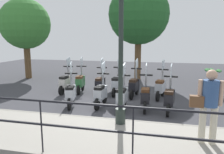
{
  "coord_description": "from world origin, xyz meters",
  "views": [
    {
      "loc": [
        -7.77,
        -1.33,
        2.37
      ],
      "look_at": [
        0.2,
        0.5,
        0.9
      ],
      "focal_mm": 35.0,
      "sensor_mm": 36.0,
      "label": 1
    }
  ],
  "objects_px": {
    "tree_distant": "(139,14)",
    "scooter_far_0": "(161,87)",
    "lamp_post_near": "(121,47)",
    "scooter_far_5": "(66,82)",
    "scooter_far_2": "(117,84)",
    "scooter_far_4": "(80,82)",
    "scooter_far_1": "(134,85)",
    "scooter_far_3": "(100,84)",
    "scooter_near_4": "(71,93)",
    "potted_palm": "(212,83)",
    "scooter_near_2": "(122,96)",
    "pedestrian_with_bag": "(209,101)",
    "scooter_near_3": "(101,93)",
    "tree_large": "(25,24)",
    "scooter_near_0": "(169,98)",
    "scooter_near_1": "(145,96)"
  },
  "relations": [
    {
      "from": "scooter_near_3",
      "to": "scooter_far_5",
      "type": "relative_size",
      "value": 1.0
    },
    {
      "from": "scooter_far_4",
      "to": "lamp_post_near",
      "type": "bearing_deg",
      "value": -152.62
    },
    {
      "from": "scooter_near_2",
      "to": "scooter_far_2",
      "type": "distance_m",
      "value": 1.97
    },
    {
      "from": "scooter_near_2",
      "to": "scooter_far_1",
      "type": "relative_size",
      "value": 1.0
    },
    {
      "from": "lamp_post_near",
      "to": "scooter_near_4",
      "type": "relative_size",
      "value": 2.91
    },
    {
      "from": "scooter_near_4",
      "to": "scooter_far_2",
      "type": "distance_m",
      "value": 2.27
    },
    {
      "from": "scooter_near_3",
      "to": "scooter_far_3",
      "type": "xyz_separation_m",
      "value": [
        1.51,
        0.45,
        0.0
      ]
    },
    {
      "from": "scooter_near_4",
      "to": "scooter_far_1",
      "type": "height_order",
      "value": "same"
    },
    {
      "from": "tree_large",
      "to": "scooter_near_3",
      "type": "distance_m",
      "value": 7.66
    },
    {
      "from": "potted_palm",
      "to": "scooter_near_4",
      "type": "height_order",
      "value": "scooter_near_4"
    },
    {
      "from": "lamp_post_near",
      "to": "scooter_near_1",
      "type": "relative_size",
      "value": 2.91
    },
    {
      "from": "scooter_near_0",
      "to": "scooter_far_4",
      "type": "relative_size",
      "value": 1.0
    },
    {
      "from": "potted_palm",
      "to": "scooter_near_1",
      "type": "relative_size",
      "value": 0.69
    },
    {
      "from": "lamp_post_near",
      "to": "scooter_far_0",
      "type": "bearing_deg",
      "value": -17.36
    },
    {
      "from": "scooter_far_5",
      "to": "scooter_near_3",
      "type": "bearing_deg",
      "value": -124.24
    },
    {
      "from": "scooter_far_0",
      "to": "scooter_far_5",
      "type": "distance_m",
      "value": 4.03
    },
    {
      "from": "pedestrian_with_bag",
      "to": "scooter_near_2",
      "type": "height_order",
      "value": "pedestrian_with_bag"
    },
    {
      "from": "scooter_near_3",
      "to": "scooter_far_2",
      "type": "xyz_separation_m",
      "value": [
        1.69,
        -0.22,
        0.0
      ]
    },
    {
      "from": "scooter_far_5",
      "to": "tree_distant",
      "type": "bearing_deg",
      "value": -31.94
    },
    {
      "from": "scooter_near_2",
      "to": "scooter_near_3",
      "type": "relative_size",
      "value": 1.0
    },
    {
      "from": "scooter_near_4",
      "to": "potted_palm",
      "type": "bearing_deg",
      "value": -74.49
    },
    {
      "from": "tree_distant",
      "to": "potted_palm",
      "type": "height_order",
      "value": "tree_distant"
    },
    {
      "from": "scooter_far_3",
      "to": "tree_distant",
      "type": "bearing_deg",
      "value": -17.4
    },
    {
      "from": "scooter_far_0",
      "to": "scooter_near_3",
      "type": "bearing_deg",
      "value": 139.32
    },
    {
      "from": "potted_palm",
      "to": "scooter_near_2",
      "type": "relative_size",
      "value": 0.69
    },
    {
      "from": "potted_palm",
      "to": "scooter_near_2",
      "type": "xyz_separation_m",
      "value": [
        -3.13,
        3.38,
        0.04
      ]
    },
    {
      "from": "tree_distant",
      "to": "scooter_near_2",
      "type": "height_order",
      "value": "tree_distant"
    },
    {
      "from": "scooter_near_4",
      "to": "scooter_far_4",
      "type": "relative_size",
      "value": 1.0
    },
    {
      "from": "lamp_post_near",
      "to": "scooter_far_5",
      "type": "distance_m",
      "value": 4.72
    },
    {
      "from": "lamp_post_near",
      "to": "potted_palm",
      "type": "bearing_deg",
      "value": -34.34
    },
    {
      "from": "scooter_near_2",
      "to": "scooter_far_1",
      "type": "bearing_deg",
      "value": -5.81
    },
    {
      "from": "potted_palm",
      "to": "tree_distant",
      "type": "bearing_deg",
      "value": 54.93
    },
    {
      "from": "scooter_near_2",
      "to": "scooter_far_1",
      "type": "xyz_separation_m",
      "value": [
        1.7,
        -0.19,
        0.0
      ]
    },
    {
      "from": "pedestrian_with_bag",
      "to": "scooter_near_2",
      "type": "relative_size",
      "value": 1.03
    },
    {
      "from": "pedestrian_with_bag",
      "to": "scooter_near_4",
      "type": "xyz_separation_m",
      "value": [
        2.16,
        4.03,
        -0.6
      ]
    },
    {
      "from": "tree_large",
      "to": "tree_distant",
      "type": "bearing_deg",
      "value": -80.76
    },
    {
      "from": "scooter_near_3",
      "to": "scooter_far_1",
      "type": "bearing_deg",
      "value": -30.49
    },
    {
      "from": "scooter_near_4",
      "to": "scooter_far_0",
      "type": "bearing_deg",
      "value": -76.31
    },
    {
      "from": "lamp_post_near",
      "to": "scooter_far_5",
      "type": "bearing_deg",
      "value": 43.32
    },
    {
      "from": "scooter_far_1",
      "to": "scooter_far_3",
      "type": "height_order",
      "value": "same"
    },
    {
      "from": "tree_distant",
      "to": "scooter_far_0",
      "type": "height_order",
      "value": "tree_distant"
    },
    {
      "from": "tree_large",
      "to": "scooter_near_4",
      "type": "xyz_separation_m",
      "value": [
        -4.56,
        -4.69,
        -2.65
      ]
    },
    {
      "from": "scooter_near_1",
      "to": "scooter_near_4",
      "type": "xyz_separation_m",
      "value": [
        -0.22,
        2.56,
        0.0
      ]
    },
    {
      "from": "pedestrian_with_bag",
      "to": "scooter_far_0",
      "type": "relative_size",
      "value": 1.03
    },
    {
      "from": "scooter_far_1",
      "to": "scooter_far_3",
      "type": "relative_size",
      "value": 1.0
    },
    {
      "from": "pedestrian_with_bag",
      "to": "potted_palm",
      "type": "bearing_deg",
      "value": -9.94
    },
    {
      "from": "potted_palm",
      "to": "scooter_far_4",
      "type": "distance_m",
      "value": 5.72
    },
    {
      "from": "scooter_near_1",
      "to": "scooter_near_2",
      "type": "height_order",
      "value": "same"
    },
    {
      "from": "scooter_near_2",
      "to": "scooter_far_5",
      "type": "relative_size",
      "value": 1.0
    },
    {
      "from": "scooter_far_2",
      "to": "scooter_far_4",
      "type": "bearing_deg",
      "value": 92.25
    }
  ]
}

